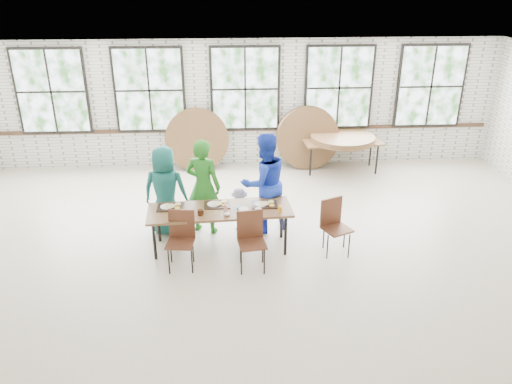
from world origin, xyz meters
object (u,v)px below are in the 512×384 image
dining_table (220,212)px  chair_near_left (181,234)px  storage_table (342,143)px  chair_near_right (251,235)px

dining_table → chair_near_left: 0.80m
dining_table → storage_table: (2.85, 3.47, -0.00)m
dining_table → chair_near_left: size_ratio=2.58×
chair_near_left → storage_table: 5.28m
chair_near_left → chair_near_right: bearing=2.4°
chair_near_right → storage_table: 4.71m
dining_table → storage_table: bearing=46.9°
dining_table → chair_near_right: bearing=-54.3°
chair_near_left → chair_near_right: same height
dining_table → storage_table: size_ratio=1.33×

